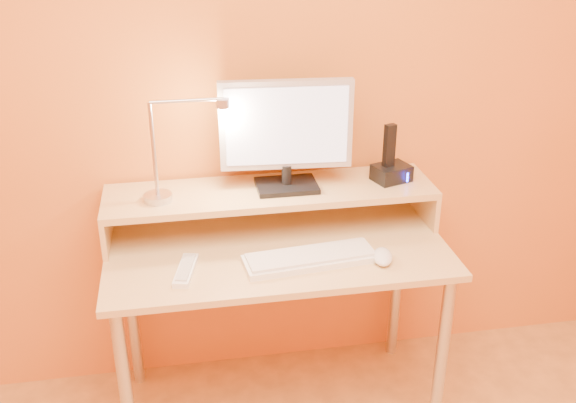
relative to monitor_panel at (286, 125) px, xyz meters
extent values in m
cube|color=orange|center=(-0.06, 0.16, 0.13)|extent=(3.00, 0.04, 2.50)
cylinder|color=silver|center=(-0.61, -0.41, -0.77)|extent=(0.04, 0.04, 0.69)
cylinder|color=silver|center=(0.49, -0.41, -0.77)|extent=(0.04, 0.04, 0.69)
cylinder|color=silver|center=(-0.61, 0.09, -0.77)|extent=(0.04, 0.04, 0.69)
cylinder|color=silver|center=(0.49, 0.09, -0.77)|extent=(0.04, 0.04, 0.69)
cube|color=tan|center=(-0.06, -0.16, -0.41)|extent=(1.20, 0.60, 0.02)
cube|color=tan|center=(-0.65, -0.01, -0.33)|extent=(0.02, 0.30, 0.14)
cube|color=tan|center=(0.53, -0.01, -0.33)|extent=(0.02, 0.30, 0.14)
cube|color=tan|center=(-0.06, -0.01, -0.25)|extent=(1.20, 0.30, 0.02)
cube|color=black|center=(0.00, -0.01, -0.23)|extent=(0.22, 0.16, 0.02)
cylinder|color=black|center=(0.00, -0.01, -0.19)|extent=(0.04, 0.04, 0.07)
cube|color=#B5B5BF|center=(0.00, 0.00, 0.00)|extent=(0.47, 0.07, 0.32)
cube|color=black|center=(0.00, 0.02, 0.00)|extent=(0.42, 0.04, 0.27)
cube|color=silver|center=(0.00, -0.02, 0.00)|extent=(0.43, 0.04, 0.28)
cylinder|color=silver|center=(-0.46, -0.04, -0.23)|extent=(0.10, 0.10, 0.02)
cylinder|color=silver|center=(-0.46, -0.04, -0.05)|extent=(0.01, 0.01, 0.33)
cylinder|color=silver|center=(-0.34, -0.04, 0.12)|extent=(0.24, 0.01, 0.01)
cylinder|color=silver|center=(-0.22, -0.04, 0.10)|extent=(0.04, 0.04, 0.03)
cylinder|color=#FFEAC6|center=(-0.22, -0.04, 0.09)|extent=(0.03, 0.03, 0.00)
cube|color=black|center=(0.40, -0.01, -0.21)|extent=(0.15, 0.14, 0.06)
cube|color=black|center=(0.38, -0.01, -0.10)|extent=(0.05, 0.04, 0.16)
cube|color=#2934FC|center=(0.44, -0.06, -0.21)|extent=(0.01, 0.00, 0.04)
cube|color=white|center=(0.03, -0.28, -0.39)|extent=(0.46, 0.19, 0.02)
ellipsoid|color=silver|center=(0.28, -0.32, -0.38)|extent=(0.09, 0.13, 0.04)
cube|color=white|center=(-0.38, -0.28, -0.39)|extent=(0.09, 0.20, 0.02)
camera|label=1|loc=(-0.38, -2.19, 0.75)|focal=41.36mm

